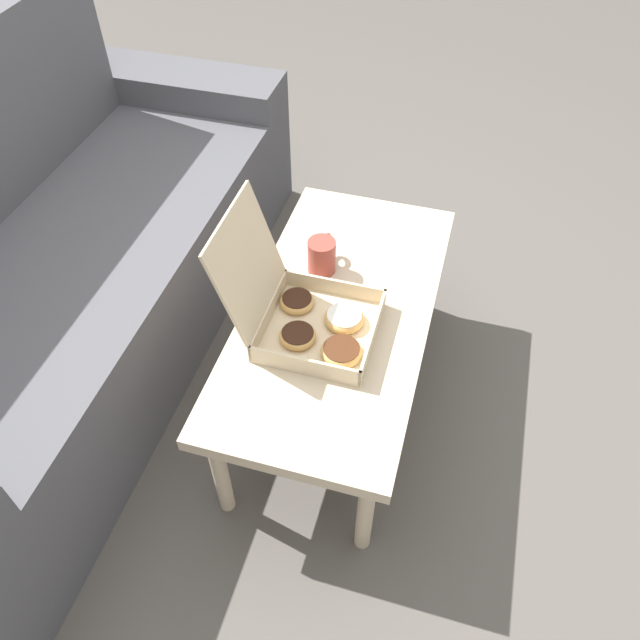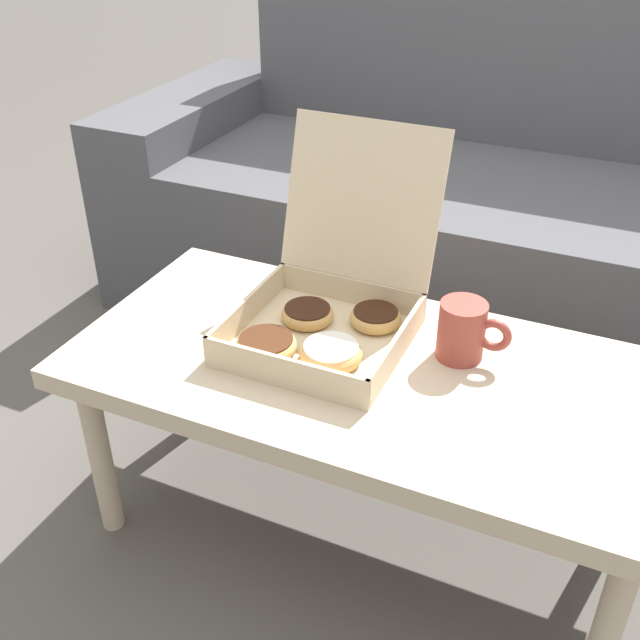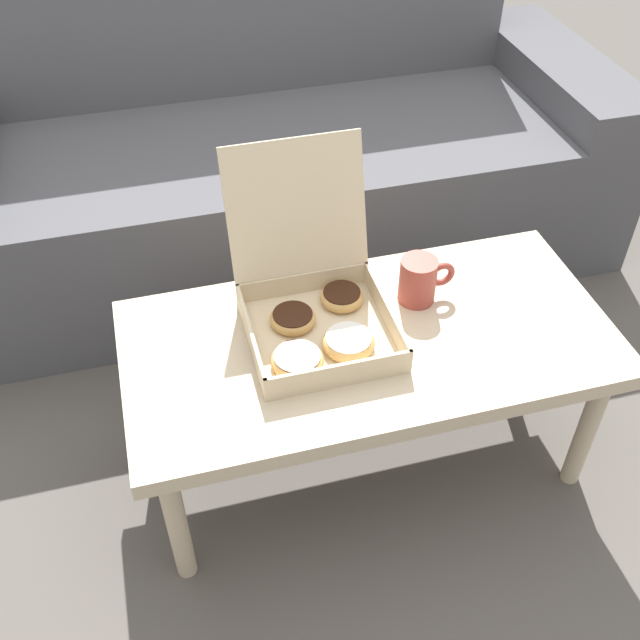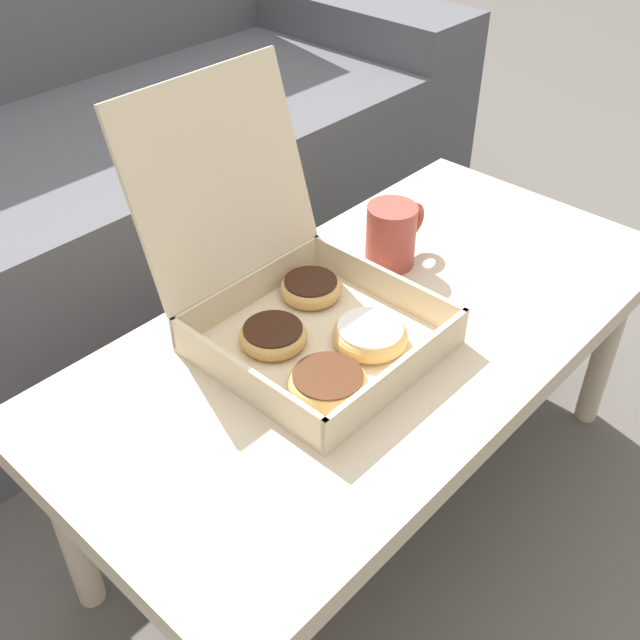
# 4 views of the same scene
# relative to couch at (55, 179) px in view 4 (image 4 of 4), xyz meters

# --- Properties ---
(ground_plane) EXTENTS (12.00, 12.00, 0.00)m
(ground_plane) POSITION_rel_couch_xyz_m (0.00, -0.82, -0.32)
(ground_plane) COLOR #514C47
(couch) EXTENTS (2.08, 0.83, 0.98)m
(couch) POSITION_rel_couch_xyz_m (0.00, 0.00, 0.00)
(couch) COLOR #4C4C51
(couch) RESTS_ON ground_plane
(coffee_table) EXTENTS (1.06, 0.52, 0.42)m
(coffee_table) POSITION_rel_couch_xyz_m (0.00, -0.95, 0.05)
(coffee_table) COLOR #C6B293
(coffee_table) RESTS_ON ground_plane
(pastry_box) EXTENTS (0.31, 0.39, 0.35)m
(pastry_box) POSITION_rel_couch_xyz_m (-0.10, -0.89, 0.15)
(pastry_box) COLOR beige
(pastry_box) RESTS_ON coffee_table
(coffee_mug) EXTENTS (0.13, 0.08, 0.11)m
(coffee_mug) POSITION_rel_couch_xyz_m (0.14, -0.86, 0.15)
(coffee_mug) COLOR #993D33
(coffee_mug) RESTS_ON coffee_table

